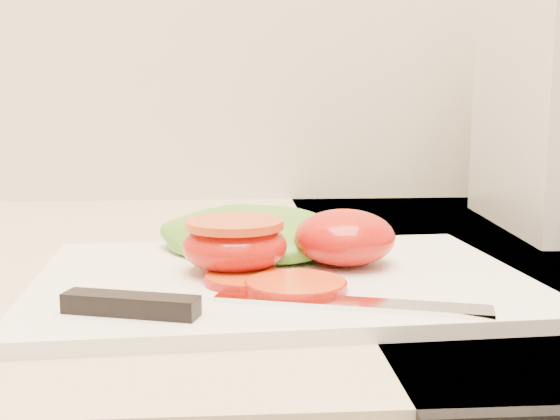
{
  "coord_description": "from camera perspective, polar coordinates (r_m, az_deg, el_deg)",
  "views": [
    {
      "loc": [
        0.09,
        1.06,
        1.07
      ],
      "look_at": [
        0.12,
        1.57,
        0.99
      ],
      "focal_mm": 45.0,
      "sensor_mm": 36.0,
      "label": 1
    }
  ],
  "objects": [
    {
      "name": "cutting_board",
      "position": [
        0.51,
        0.08,
        -5.72
      ],
      "size": [
        0.36,
        0.27,
        0.01
      ],
      "primitive_type": "cube",
      "rotation": [
        0.0,
        0.0,
        0.06
      ],
      "color": "white",
      "rests_on": "counter"
    },
    {
      "name": "tomato_half_dome",
      "position": [
        0.53,
        5.28,
        -2.23
      ],
      "size": [
        0.08,
        0.08,
        0.04
      ],
      "primitive_type": "ellipsoid",
      "color": "red",
      "rests_on": "cutting_board"
    },
    {
      "name": "tomato_half_cut",
      "position": [
        0.51,
        -3.7,
        -2.73
      ],
      "size": [
        0.08,
        0.08,
        0.04
      ],
      "color": "red",
      "rests_on": "cutting_board"
    },
    {
      "name": "tomato_slice_0",
      "position": [
        0.46,
        1.29,
        -6.17
      ],
      "size": [
        0.07,
        0.07,
        0.01
      ],
      "primitive_type": "cylinder",
      "color": "#CE451B",
      "rests_on": "cutting_board"
    },
    {
      "name": "tomato_slice_1",
      "position": [
        0.48,
        -2.66,
        -5.6
      ],
      "size": [
        0.06,
        0.06,
        0.01
      ],
      "primitive_type": "cylinder",
      "color": "#CE451B",
      "rests_on": "cutting_board"
    },
    {
      "name": "lettuce_leaf_0",
      "position": [
        0.58,
        -2.31,
        -1.98
      ],
      "size": [
        0.19,
        0.17,
        0.03
      ],
      "primitive_type": "ellipsoid",
      "rotation": [
        0.0,
        0.0,
        -0.45
      ],
      "color": "#569E2A",
      "rests_on": "cutting_board"
    },
    {
      "name": "lettuce_leaf_1",
      "position": [
        0.59,
        1.89,
        -2.13
      ],
      "size": [
        0.13,
        0.12,
        0.02
      ],
      "primitive_type": "ellipsoid",
      "rotation": [
        0.0,
        0.0,
        0.61
      ],
      "color": "#569E2A",
      "rests_on": "cutting_board"
    },
    {
      "name": "knife",
      "position": [
        0.42,
        -4.97,
        -7.62
      ],
      "size": [
        0.26,
        0.07,
        0.01
      ],
      "rotation": [
        0.0,
        0.0,
        -0.29
      ],
      "color": "silver",
      "rests_on": "cutting_board"
    }
  ]
}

